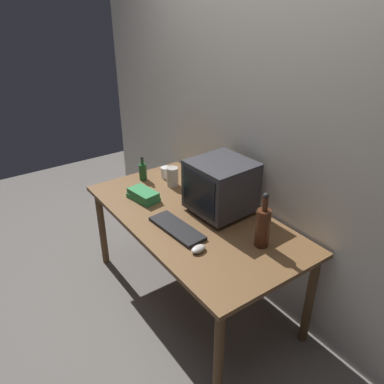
{
  "coord_description": "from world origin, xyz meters",
  "views": [
    {
      "loc": [
        1.82,
        -1.28,
        2.07
      ],
      "look_at": [
        0.0,
        0.0,
        0.89
      ],
      "focal_mm": 35.85,
      "sensor_mm": 36.0,
      "label": 1
    }
  ],
  "objects_px": {
    "crt_monitor": "(221,187)",
    "keyboard": "(177,228)",
    "metal_canister": "(172,177)",
    "mug": "(166,173)",
    "bottle_tall": "(263,226)",
    "bottle_short": "(143,171)",
    "book_stack": "(143,195)",
    "computer_mouse": "(198,249)"
  },
  "relations": [
    {
      "from": "crt_monitor",
      "to": "mug",
      "type": "distance_m",
      "value": 0.69
    },
    {
      "from": "keyboard",
      "to": "crt_monitor",
      "type": "bearing_deg",
      "value": 89.03
    },
    {
      "from": "bottle_tall",
      "to": "keyboard",
      "type": "bearing_deg",
      "value": -142.82
    },
    {
      "from": "bottle_tall",
      "to": "book_stack",
      "type": "xyz_separation_m",
      "value": [
        -0.91,
        -0.3,
        -0.1
      ]
    },
    {
      "from": "crt_monitor",
      "to": "keyboard",
      "type": "relative_size",
      "value": 0.96
    },
    {
      "from": "mug",
      "to": "crt_monitor",
      "type": "bearing_deg",
      "value": 1.65
    },
    {
      "from": "keyboard",
      "to": "book_stack",
      "type": "relative_size",
      "value": 1.63
    },
    {
      "from": "crt_monitor",
      "to": "keyboard",
      "type": "distance_m",
      "value": 0.41
    },
    {
      "from": "metal_canister",
      "to": "mug",
      "type": "bearing_deg",
      "value": 167.99
    },
    {
      "from": "crt_monitor",
      "to": "computer_mouse",
      "type": "relative_size",
      "value": 4.04
    },
    {
      "from": "bottle_tall",
      "to": "mug",
      "type": "bearing_deg",
      "value": 178.72
    },
    {
      "from": "crt_monitor",
      "to": "keyboard",
      "type": "bearing_deg",
      "value": -86.67
    },
    {
      "from": "bottle_tall",
      "to": "mug",
      "type": "distance_m",
      "value": 1.13
    },
    {
      "from": "bottle_tall",
      "to": "crt_monitor",
      "type": "bearing_deg",
      "value": 174.35
    },
    {
      "from": "bottle_tall",
      "to": "metal_canister",
      "type": "height_order",
      "value": "bottle_tall"
    },
    {
      "from": "mug",
      "to": "metal_canister",
      "type": "xyz_separation_m",
      "value": [
        0.15,
        -0.03,
        0.03
      ]
    },
    {
      "from": "computer_mouse",
      "to": "bottle_short",
      "type": "xyz_separation_m",
      "value": [
        -1.04,
        0.2,
        0.06
      ]
    },
    {
      "from": "bottle_tall",
      "to": "mug",
      "type": "relative_size",
      "value": 2.95
    },
    {
      "from": "computer_mouse",
      "to": "mug",
      "type": "bearing_deg",
      "value": 150.21
    },
    {
      "from": "computer_mouse",
      "to": "bottle_short",
      "type": "bearing_deg",
      "value": 160.19
    },
    {
      "from": "bottle_tall",
      "to": "metal_canister",
      "type": "bearing_deg",
      "value": -179.62
    },
    {
      "from": "computer_mouse",
      "to": "bottle_tall",
      "type": "xyz_separation_m",
      "value": [
        0.17,
        0.35,
        0.12
      ]
    },
    {
      "from": "keyboard",
      "to": "bottle_short",
      "type": "height_order",
      "value": "bottle_short"
    },
    {
      "from": "bottle_tall",
      "to": "bottle_short",
      "type": "bearing_deg",
      "value": -173.3
    },
    {
      "from": "bottle_short",
      "to": "book_stack",
      "type": "height_order",
      "value": "bottle_short"
    },
    {
      "from": "crt_monitor",
      "to": "mug",
      "type": "xyz_separation_m",
      "value": [
        -0.67,
        -0.02,
        -0.15
      ]
    },
    {
      "from": "metal_canister",
      "to": "book_stack",
      "type": "bearing_deg",
      "value": -76.97
    },
    {
      "from": "bottle_tall",
      "to": "bottle_short",
      "type": "height_order",
      "value": "bottle_tall"
    },
    {
      "from": "mug",
      "to": "book_stack",
      "type": "bearing_deg",
      "value": -56.53
    },
    {
      "from": "keyboard",
      "to": "book_stack",
      "type": "distance_m",
      "value": 0.48
    },
    {
      "from": "bottle_tall",
      "to": "book_stack",
      "type": "bearing_deg",
      "value": -161.48
    },
    {
      "from": "mug",
      "to": "metal_canister",
      "type": "relative_size",
      "value": 0.8
    },
    {
      "from": "book_stack",
      "to": "metal_canister",
      "type": "bearing_deg",
      "value": 103.03
    },
    {
      "from": "book_stack",
      "to": "crt_monitor",
      "type": "bearing_deg",
      "value": 37.34
    },
    {
      "from": "keyboard",
      "to": "bottle_short",
      "type": "xyz_separation_m",
      "value": [
        -0.77,
        0.18,
        0.06
      ]
    },
    {
      "from": "bottle_short",
      "to": "book_stack",
      "type": "distance_m",
      "value": 0.34
    },
    {
      "from": "bottle_tall",
      "to": "mug",
      "type": "xyz_separation_m",
      "value": [
        -1.12,
        0.03,
        -0.09
      ]
    },
    {
      "from": "bottle_tall",
      "to": "book_stack",
      "type": "height_order",
      "value": "bottle_tall"
    },
    {
      "from": "keyboard",
      "to": "metal_canister",
      "type": "bearing_deg",
      "value": 145.46
    },
    {
      "from": "bottle_tall",
      "to": "metal_canister",
      "type": "relative_size",
      "value": 2.36
    },
    {
      "from": "keyboard",
      "to": "bottle_tall",
      "type": "distance_m",
      "value": 0.55
    },
    {
      "from": "bottle_short",
      "to": "mug",
      "type": "relative_size",
      "value": 1.66
    }
  ]
}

